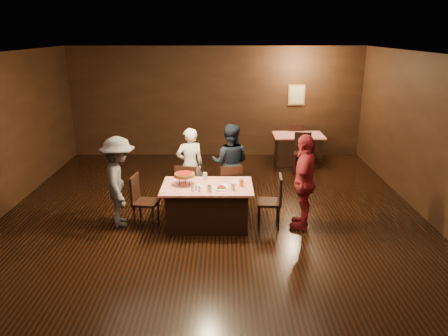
{
  "coord_description": "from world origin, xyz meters",
  "views": [
    {
      "loc": [
        0.22,
        -6.98,
        3.38
      ],
      "look_at": [
        0.22,
        0.56,
        1.0
      ],
      "focal_mm": 35.0,
      "sensor_mm": 36.0,
      "label": 1
    }
  ],
  "objects": [
    {
      "name": "chair_far_left",
      "position": [
        -0.48,
        1.01,
        0.47
      ],
      "size": [
        0.48,
        0.48,
        0.95
      ],
      "primitive_type": "cube",
      "rotation": [
        0.0,
        0.0,
        2.98
      ],
      "color": "black",
      "rests_on": "ground"
    },
    {
      "name": "condiments",
      "position": [
        -0.26,
        -0.03,
        0.82
      ],
      "size": [
        0.17,
        0.1,
        0.09
      ],
      "color": "silver",
      "rests_on": "main_table"
    },
    {
      "name": "chair_back_far",
      "position": [
        2.17,
        4.8,
        0.47
      ],
      "size": [
        0.42,
        0.42,
        0.95
      ],
      "primitive_type": "cube",
      "rotation": [
        0.0,
        0.0,
        3.13
      ],
      "color": "black",
      "rests_on": "ground"
    },
    {
      "name": "glass_amber",
      "position": [
        0.52,
        0.21,
        0.84
      ],
      "size": [
        0.08,
        0.08,
        0.14
      ],
      "primitive_type": "cylinder",
      "color": "#BF7F26",
      "rests_on": "main_table"
    },
    {
      "name": "diner_red_shirt",
      "position": [
        1.62,
        0.23,
        0.85
      ],
      "size": [
        0.7,
        1.08,
        1.71
      ],
      "primitive_type": "imported",
      "rotation": [
        0.0,
        0.0,
        -1.88
      ],
      "color": "#AB2934",
      "rests_on": "ground"
    },
    {
      "name": "chair_back_near",
      "position": [
        2.17,
        3.5,
        0.47
      ],
      "size": [
        0.47,
        0.47,
        0.95
      ],
      "primitive_type": "cube",
      "rotation": [
        0.0,
        0.0,
        -0.14
      ],
      "color": "black",
      "rests_on": "ground"
    },
    {
      "name": "glass_front_right",
      "position": [
        0.37,
        0.01,
        0.84
      ],
      "size": [
        0.08,
        0.08,
        0.14
      ],
      "primitive_type": "cylinder",
      "color": "silver",
      "rests_on": "main_table"
    },
    {
      "name": "back_table",
      "position": [
        2.17,
        4.2,
        0.39
      ],
      "size": [
        1.3,
        0.9,
        0.77
      ],
      "primitive_type": "cube",
      "color": "red",
      "rests_on": "ground"
    },
    {
      "name": "glass_front_left",
      "position": [
        -0.03,
        -0.04,
        0.84
      ],
      "size": [
        0.08,
        0.08,
        0.14
      ],
      "primitive_type": "cylinder",
      "color": "silver",
      "rests_on": "main_table"
    },
    {
      "name": "napkin_left",
      "position": [
        -0.23,
        0.21,
        0.77
      ],
      "size": [
        0.21,
        0.21,
        0.01
      ],
      "primitive_type": "cube",
      "rotation": [
        0.0,
        0.0,
        -0.35
      ],
      "color": "white",
      "rests_on": "main_table"
    },
    {
      "name": "chair_far_right",
      "position": [
        0.32,
        1.01,
        0.47
      ],
      "size": [
        0.5,
        0.5,
        0.95
      ],
      "primitive_type": "cube",
      "rotation": [
        0.0,
        0.0,
        3.36
      ],
      "color": "black",
      "rests_on": "ground"
    },
    {
      "name": "diner_navy_hoodie",
      "position": [
        0.34,
        1.5,
        0.81
      ],
      "size": [
        0.87,
        0.72,
        1.62
      ],
      "primitive_type": "imported",
      "rotation": [
        0.0,
        0.0,
        3.0
      ],
      "color": "black",
      "rests_on": "ground"
    },
    {
      "name": "napkin_center",
      "position": [
        0.22,
        0.26,
        0.77
      ],
      "size": [
        0.19,
        0.19,
        0.01
      ],
      "primitive_type": "cube",
      "rotation": [
        0.0,
        0.0,
        0.21
      ],
      "color": "white",
      "rests_on": "main_table"
    },
    {
      "name": "plate_with_slice",
      "position": [
        0.17,
        0.08,
        0.8
      ],
      "size": [
        0.25,
        0.25,
        0.06
      ],
      "color": "white",
      "rests_on": "main_table"
    },
    {
      "name": "room",
      "position": [
        0.0,
        0.01,
        2.14
      ],
      "size": [
        10.0,
        10.04,
        3.02
      ],
      "color": "black",
      "rests_on": "ground"
    },
    {
      "name": "glass_back",
      "position": [
        -0.13,
        0.56,
        0.84
      ],
      "size": [
        0.08,
        0.08,
        0.14
      ],
      "primitive_type": "cylinder",
      "color": "silver",
      "rests_on": "main_table"
    },
    {
      "name": "chair_end_left",
      "position": [
        -1.18,
        0.26,
        0.47
      ],
      "size": [
        0.47,
        0.47,
        0.95
      ],
      "primitive_type": "cube",
      "rotation": [
        0.0,
        0.0,
        1.44
      ],
      "color": "black",
      "rests_on": "ground"
    },
    {
      "name": "diner_white_jacket",
      "position": [
        -0.48,
        1.48,
        0.77
      ],
      "size": [
        0.64,
        0.52,
        1.54
      ],
      "primitive_type": "imported",
      "rotation": [
        0.0,
        0.0,
        3.44
      ],
      "color": "white",
      "rests_on": "ground"
    },
    {
      "name": "chair_end_right",
      "position": [
        1.02,
        0.26,
        0.47
      ],
      "size": [
        0.45,
        0.45,
        0.95
      ],
      "primitive_type": "cube",
      "rotation": [
        0.0,
        0.0,
        -1.63
      ],
      "color": "black",
      "rests_on": "ground"
    },
    {
      "name": "main_table",
      "position": [
        -0.08,
        0.26,
        0.39
      ],
      "size": [
        1.6,
        1.0,
        0.77
      ],
      "primitive_type": "cube",
      "color": "red",
      "rests_on": "ground"
    },
    {
      "name": "plate_empty",
      "position": [
        0.47,
        0.41,
        0.78
      ],
      "size": [
        0.25,
        0.25,
        0.01
      ],
      "primitive_type": "cylinder",
      "color": "white",
      "rests_on": "main_table"
    },
    {
      "name": "diner_grey_knit",
      "position": [
        -1.65,
        0.32,
        0.82
      ],
      "size": [
        0.85,
        1.17,
        1.64
      ],
      "primitive_type": "imported",
      "rotation": [
        0.0,
        0.0,
        1.82
      ],
      "color": "#535358",
      "rests_on": "ground"
    },
    {
      "name": "pizza_stand",
      "position": [
        -0.48,
        0.31,
        0.95
      ],
      "size": [
        0.38,
        0.38,
        0.22
      ],
      "color": "black",
      "rests_on": "main_table"
    }
  ]
}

